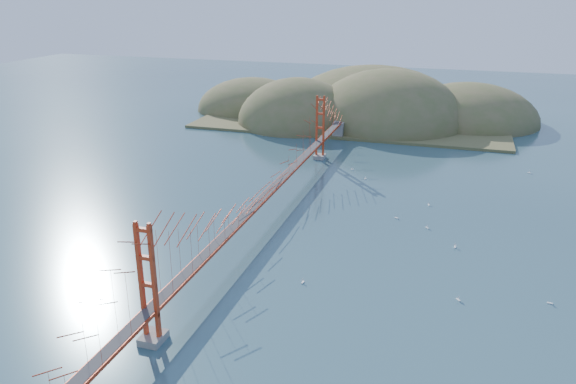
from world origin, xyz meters
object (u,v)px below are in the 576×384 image
(sailboat_1, at_px, (427,227))
(sailboat_2, at_px, (550,302))
(bridge, at_px, (265,169))
(sailboat_0, at_px, (303,282))

(sailboat_1, relative_size, sailboat_2, 1.00)
(bridge, xyz_separation_m, sailboat_2, (34.92, -12.52, -6.86))
(sailboat_2, bearing_deg, bridge, 160.27)
(bridge, height_order, sailboat_2, bridge)
(sailboat_1, relative_size, sailboat_0, 0.98)
(sailboat_1, xyz_separation_m, sailboat_2, (13.31, -15.50, -0.00))
(sailboat_1, bearing_deg, bridge, -172.15)
(sailboat_0, bearing_deg, bridge, 121.99)
(sailboat_0, bearing_deg, sailboat_1, 58.32)
(bridge, relative_size, sailboat_2, 146.94)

